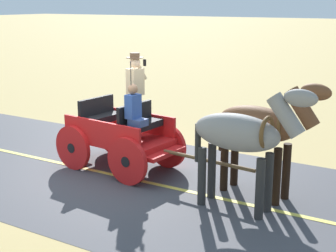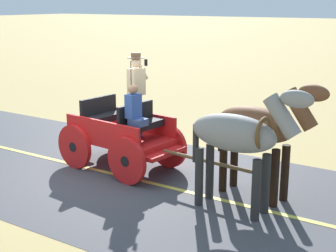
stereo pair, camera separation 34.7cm
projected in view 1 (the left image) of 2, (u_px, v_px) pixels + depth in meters
ground_plane at (104, 173)px, 10.24m from camera, size 200.00×200.00×0.00m
road_surface at (104, 173)px, 10.24m from camera, size 5.46×160.00×0.01m
road_centre_stripe at (104, 173)px, 10.24m from camera, size 0.12×160.00×0.00m
horse_drawn_carriage at (123, 132)px, 10.31m from camera, size 1.65×4.52×2.50m
horse_near_side at (262, 127)px, 8.73m from camera, size 0.79×2.15×2.21m
horse_off_side at (242, 136)px, 8.15m from camera, size 0.63×2.13×2.21m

